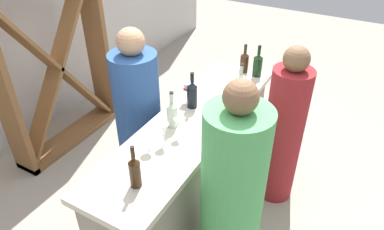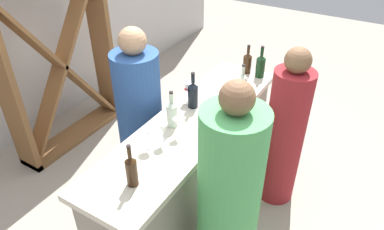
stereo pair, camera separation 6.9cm
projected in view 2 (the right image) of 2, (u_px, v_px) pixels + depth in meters
The scene contains 16 objects.
ground_plane at pixel (192, 204), 3.18m from camera, with size 12.00×12.00×0.00m, color #9E9384.
bar_counter at pixel (192, 165), 2.92m from camera, with size 2.10×0.55×0.91m.
wine_rack at pixel (60, 66), 3.52m from camera, with size 1.26×0.28×1.76m.
wine_bottle_leftmost_amber_brown at pixel (131, 170), 2.05m from camera, with size 0.07×0.07×0.29m.
wine_bottle_second_left_clear_pale at pixel (172, 113), 2.55m from camera, with size 0.08×0.08×0.29m.
wine_bottle_center_near_black at pixel (193, 94), 2.77m from camera, with size 0.08×0.08×0.30m.
wine_bottle_second_right_clear_pale at pixel (242, 84), 2.92m from camera, with size 0.08×0.08×0.28m.
wine_bottle_rightmost_dark_green at pixel (261, 65), 3.20m from camera, with size 0.08×0.08×0.30m.
wine_bottle_far_right_amber_brown at pixel (247, 62), 3.27m from camera, with size 0.08×0.08×0.27m.
wine_glass_near_left at pixel (177, 124), 2.46m from camera, with size 0.07×0.07×0.14m.
wine_glass_near_center at pixel (163, 130), 2.38m from camera, with size 0.07×0.07×0.16m.
wine_glass_near_right at pixel (148, 134), 2.34m from camera, with size 0.08×0.08×0.15m.
wine_glass_far_left at pixel (188, 88), 2.84m from camera, with size 0.07×0.07×0.17m.
person_left_guest at pixel (228, 202), 2.23m from camera, with size 0.43×0.43×1.60m.
person_center_guest at pixel (284, 135), 2.92m from camera, with size 0.32×0.32×1.44m.
person_right_guest at pixel (140, 119), 3.07m from camera, with size 0.46×0.46×1.52m.
Camera 2 is at (-1.88, -1.13, 2.43)m, focal length 33.01 mm.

